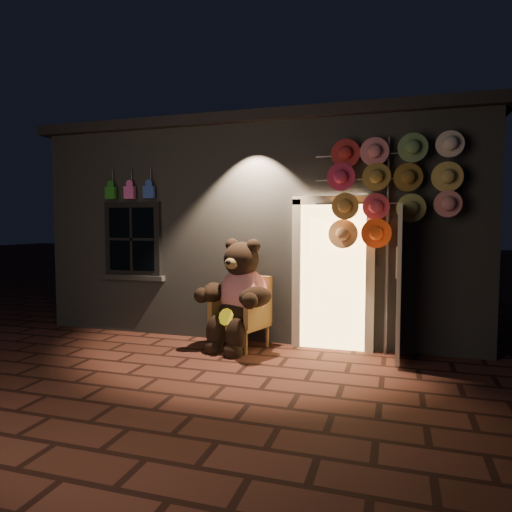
% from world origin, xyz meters
% --- Properties ---
extents(ground, '(60.00, 60.00, 0.00)m').
position_xyz_m(ground, '(0.00, 0.00, 0.00)').
color(ground, '#552A20').
rests_on(ground, ground).
extents(shop_building, '(7.30, 5.95, 3.51)m').
position_xyz_m(shop_building, '(0.00, 3.99, 1.74)').
color(shop_building, slate).
rests_on(shop_building, ground).
extents(wicker_armchair, '(0.86, 0.82, 1.03)m').
position_xyz_m(wicker_armchair, '(0.10, 1.19, 0.52)').
color(wicker_armchair, '#A67140').
rests_on(wicker_armchair, ground).
extents(teddy_bear, '(1.14, 1.05, 1.64)m').
position_xyz_m(teddy_bear, '(0.07, 1.06, 0.76)').
color(teddy_bear, red).
rests_on(teddy_bear, ground).
extents(hat_rack, '(1.89, 0.22, 2.98)m').
position_xyz_m(hat_rack, '(2.09, 1.28, 2.28)').
color(hat_rack, '#59595E').
rests_on(hat_rack, ground).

